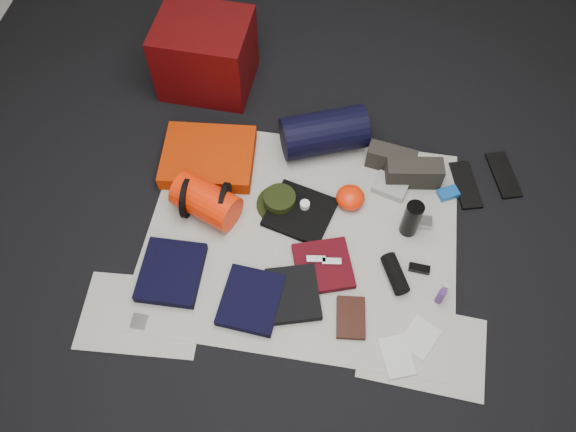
# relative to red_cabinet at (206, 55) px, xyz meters

# --- Properties ---
(floor) EXTENTS (4.50, 4.50, 0.02)m
(floor) POSITION_rel_red_cabinet_xyz_m (0.72, -1.00, -0.23)
(floor) COLOR black
(floor) RESTS_ON ground
(newspaper_mat) EXTENTS (1.60, 1.30, 0.01)m
(newspaper_mat) POSITION_rel_red_cabinet_xyz_m (0.72, -1.00, -0.22)
(newspaper_mat) COLOR silver
(newspaper_mat) RESTS_ON floor
(newspaper_sheet_front_left) EXTENTS (0.61, 0.44, 0.00)m
(newspaper_sheet_front_left) POSITION_rel_red_cabinet_xyz_m (0.02, -1.55, -0.22)
(newspaper_sheet_front_left) COLOR silver
(newspaper_sheet_front_left) RESTS_ON floor
(newspaper_sheet_front_right) EXTENTS (0.60, 0.43, 0.00)m
(newspaper_sheet_front_right) POSITION_rel_red_cabinet_xyz_m (1.37, -1.50, -0.22)
(newspaper_sheet_front_right) COLOR silver
(newspaper_sheet_front_right) RESTS_ON floor
(red_cabinet) EXTENTS (0.54, 0.46, 0.44)m
(red_cabinet) POSITION_rel_red_cabinet_xyz_m (0.00, 0.00, 0.00)
(red_cabinet) COLOR #4B0506
(red_cabinet) RESTS_ON floor
(sleeping_pad) EXTENTS (0.54, 0.46, 0.09)m
(sleeping_pad) POSITION_rel_red_cabinet_xyz_m (0.14, -0.61, -0.17)
(sleeping_pad) COLOR #C72D02
(sleeping_pad) RESTS_ON newspaper_mat
(stuff_sack) EXTENTS (0.39, 0.31, 0.20)m
(stuff_sack) POSITION_rel_red_cabinet_xyz_m (0.21, -0.93, -0.12)
(stuff_sack) COLOR #FF2604
(stuff_sack) RESTS_ON newspaper_mat
(sack_strap_left) EXTENTS (0.02, 0.22, 0.22)m
(sack_strap_left) POSITION_rel_red_cabinet_xyz_m (0.11, -0.93, -0.11)
(sack_strap_left) COLOR black
(sack_strap_left) RESTS_ON newspaper_mat
(sack_strap_right) EXTENTS (0.03, 0.22, 0.22)m
(sack_strap_right) POSITION_rel_red_cabinet_xyz_m (0.31, -0.93, -0.11)
(sack_strap_right) COLOR black
(sack_strap_right) RESTS_ON newspaper_mat
(navy_duffel) EXTENTS (0.53, 0.40, 0.24)m
(navy_duffel) POSITION_rel_red_cabinet_xyz_m (0.76, -0.40, -0.09)
(navy_duffel) COLOR black
(navy_duffel) RESTS_ON newspaper_mat
(boonie_brim) EXTENTS (0.30, 0.30, 0.01)m
(boonie_brim) POSITION_rel_red_cabinet_xyz_m (0.58, -0.83, -0.21)
(boonie_brim) COLOR black
(boonie_brim) RESTS_ON newspaper_mat
(boonie_crown) EXTENTS (0.17, 0.17, 0.08)m
(boonie_crown) POSITION_rel_red_cabinet_xyz_m (0.58, -0.83, -0.17)
(boonie_crown) COLOR black
(boonie_crown) RESTS_ON boonie_brim
(hiking_boot_left) EXTENTS (0.28, 0.14, 0.13)m
(hiking_boot_left) POSITION_rel_red_cabinet_xyz_m (1.15, -0.47, -0.15)
(hiking_boot_left) COLOR #2A2621
(hiking_boot_left) RESTS_ON newspaper_mat
(hiking_boot_right) EXTENTS (0.31, 0.16, 0.15)m
(hiking_boot_right) POSITION_rel_red_cabinet_xyz_m (1.27, -0.56, -0.14)
(hiking_boot_right) COLOR #2A2621
(hiking_boot_right) RESTS_ON newspaper_mat
(flip_flop_left) EXTENTS (0.19, 0.33, 0.02)m
(flip_flop_left) POSITION_rel_red_cabinet_xyz_m (1.57, -0.54, -0.21)
(flip_flop_left) COLOR black
(flip_flop_left) RESTS_ON floor
(flip_flop_right) EXTENTS (0.20, 0.32, 0.02)m
(flip_flop_right) POSITION_rel_red_cabinet_xyz_m (1.78, -0.43, -0.21)
(flip_flop_right) COLOR black
(flip_flop_right) RESTS_ON floor
(trousers_navy_a) EXTENTS (0.31, 0.35, 0.05)m
(trousers_navy_a) POSITION_rel_red_cabinet_xyz_m (0.12, -1.32, -0.19)
(trousers_navy_a) COLOR black
(trousers_navy_a) RESTS_ON newspaper_mat
(trousers_navy_b) EXTENTS (0.30, 0.34, 0.05)m
(trousers_navy_b) POSITION_rel_red_cabinet_xyz_m (0.54, -1.40, -0.19)
(trousers_navy_b) COLOR black
(trousers_navy_b) RESTS_ON newspaper_mat
(trousers_charcoal) EXTENTS (0.32, 0.34, 0.04)m
(trousers_charcoal) POSITION_rel_red_cabinet_xyz_m (0.73, -1.34, -0.19)
(trousers_charcoal) COLOR black
(trousers_charcoal) RESTS_ON newspaper_mat
(black_tshirt) EXTENTS (0.39, 0.38, 0.03)m
(black_tshirt) POSITION_rel_red_cabinet_xyz_m (0.70, -0.87, -0.20)
(black_tshirt) COLOR black
(black_tshirt) RESTS_ON newspaper_mat
(red_shirt) EXTENTS (0.35, 0.35, 0.04)m
(red_shirt) POSITION_rel_red_cabinet_xyz_m (0.86, -1.16, -0.20)
(red_shirt) COLOR #48070F
(red_shirt) RESTS_ON newspaper_mat
(orange_stuff_sack) EXTENTS (0.19, 0.19, 0.10)m
(orange_stuff_sack) POSITION_rel_red_cabinet_xyz_m (0.95, -0.75, -0.16)
(orange_stuff_sack) COLOR #FF2604
(orange_stuff_sack) RESTS_ON newspaper_mat
(first_aid_pouch) EXTENTS (0.21, 0.18, 0.04)m
(first_aid_pouch) POSITION_rel_red_cabinet_xyz_m (1.16, -0.63, -0.19)
(first_aid_pouch) COLOR gray
(first_aid_pouch) RESTS_ON newspaper_mat
(water_bottle) EXTENTS (0.09, 0.09, 0.23)m
(water_bottle) POSITION_rel_red_cabinet_xyz_m (1.27, -0.87, -0.10)
(water_bottle) COLOR black
(water_bottle) RESTS_ON newspaper_mat
(speaker) EXTENTS (0.16, 0.22, 0.08)m
(speaker) POSITION_rel_red_cabinet_xyz_m (1.22, -1.16, -0.17)
(speaker) COLOR black
(speaker) RESTS_ON newspaper_mat
(compact_camera) EXTENTS (0.11, 0.06, 0.04)m
(compact_camera) POSITION_rel_red_cabinet_xyz_m (1.34, -0.83, -0.19)
(compact_camera) COLOR #ABAAAF
(compact_camera) RESTS_ON newspaper_mat
(cyan_case) EXTENTS (0.13, 0.11, 0.03)m
(cyan_case) POSITION_rel_red_cabinet_xyz_m (1.47, -0.62, -0.20)
(cyan_case) COLOR #104D9F
(cyan_case) RESTS_ON newspaper_mat
(toiletry_purple) EXTENTS (0.04, 0.04, 0.11)m
(toiletry_purple) POSITION_rel_red_cabinet_xyz_m (1.44, -1.25, -0.16)
(toiletry_purple) COLOR #4A226F
(toiletry_purple) RESTS_ON newspaper_mat
(toiletry_clear) EXTENTS (0.04, 0.04, 0.09)m
(toiletry_clear) POSITION_rel_red_cabinet_xyz_m (1.46, -1.20, -0.17)
(toiletry_clear) COLOR #B3B8B3
(toiletry_clear) RESTS_ON newspaper_mat
(paperback_book) EXTENTS (0.16, 0.22, 0.03)m
(paperback_book) POSITION_rel_red_cabinet_xyz_m (1.03, -1.41, -0.20)
(paperback_book) COLOR black
(paperback_book) RESTS_ON newspaper_mat
(map_booklet) EXTENTS (0.19, 0.23, 0.01)m
(map_booklet) POSITION_rel_red_cabinet_xyz_m (1.26, -1.56, -0.21)
(map_booklet) COLOR beige
(map_booklet) RESTS_ON newspaper_mat
(map_printout) EXTENTS (0.21, 0.22, 0.01)m
(map_printout) POSITION_rel_red_cabinet_xyz_m (1.36, -1.45, -0.21)
(map_printout) COLOR beige
(map_printout) RESTS_ON newspaper_mat
(sunglasses) EXTENTS (0.11, 0.05, 0.03)m
(sunglasses) POSITION_rel_red_cabinet_xyz_m (1.34, -1.09, -0.20)
(sunglasses) COLOR black
(sunglasses) RESTS_ON newspaper_mat
(key_cluster) EXTENTS (0.07, 0.07, 0.01)m
(key_cluster) POSITION_rel_red_cabinet_xyz_m (0.03, -1.59, -0.21)
(key_cluster) COLOR #ABAAAF
(key_cluster) RESTS_ON newspaper_mat
(tape_roll) EXTENTS (0.05, 0.05, 0.04)m
(tape_roll) POSITION_rel_red_cabinet_xyz_m (0.72, -0.84, -0.16)
(tape_roll) COLOR white
(tape_roll) RESTS_ON black_tshirt
(energy_bar_a) EXTENTS (0.10, 0.05, 0.01)m
(energy_bar_a) POSITION_rel_red_cabinet_xyz_m (0.82, -1.14, -0.17)
(energy_bar_a) COLOR #ABAAAF
(energy_bar_a) RESTS_ON red_shirt
(energy_bar_b) EXTENTS (0.10, 0.05, 0.01)m
(energy_bar_b) POSITION_rel_red_cabinet_xyz_m (0.90, -1.14, -0.17)
(energy_bar_b) COLOR #ABAAAF
(energy_bar_b) RESTS_ON red_shirt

